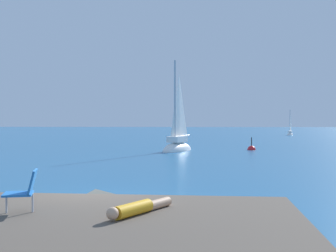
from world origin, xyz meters
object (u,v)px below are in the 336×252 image
Objects in this scene: sailboat_far at (290,134)px; beach_chair at (25,189)px; marker_buoy at (251,150)px; person_sunbather at (138,208)px; sailboat_near at (177,146)px.

beach_chair is at bearing 4.03° from sailboat_far.
beach_chair is at bearing -109.18° from marker_buoy.
sailboat_far is 4.17× the size of beach_chair.
sailboat_far reaches higher than person_sunbather.
beach_chair is (-15.81, -45.01, 0.77)m from sailboat_far.
sailboat_far is 2.95× the size of marker_buoy.
sailboat_near is 27.60m from sailboat_far.
sailboat_near reaches higher than beach_chair.
person_sunbather is 22.67m from marker_buoy.
sailboat_near reaches higher than marker_buoy.
marker_buoy is (-8.19, -23.11, -0.17)m from sailboat_far.
marker_buoy is at bearing -121.03° from beach_chair.
sailboat_near reaches higher than sailboat_far.
sailboat_far is 47.71m from beach_chair.
sailboat_near is 5.75× the size of marker_buoy.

